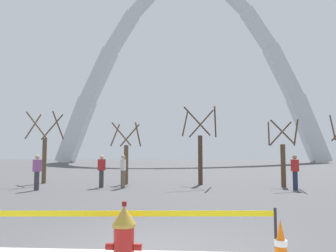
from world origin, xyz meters
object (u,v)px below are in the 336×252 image
object	(u,v)px
pedestrian_standing_center	(37,172)
pedestrian_walking_right	(123,171)
monument_arch	(189,76)
pedestrian_near_trees	(101,171)
pedestrian_walking_left	(295,172)
traffic_cone_by_hydrant	(281,247)
fire_hydrant	(124,243)

from	to	relation	value
pedestrian_standing_center	pedestrian_walking_right	world-z (taller)	same
monument_arch	pedestrian_near_trees	bearing A→B (deg)	-93.82
monument_arch	pedestrian_walking_right	distance (m)	58.95
pedestrian_walking_left	pedestrian_standing_center	size ratio (longest dim) A/B	1.00
pedestrian_near_trees	monument_arch	bearing A→B (deg)	86.18
traffic_cone_by_hydrant	pedestrian_near_trees	distance (m)	13.26
traffic_cone_by_hydrant	pedestrian_walking_right	bearing A→B (deg)	111.06
monument_arch	pedestrian_walking_right	bearing A→B (deg)	-92.68
traffic_cone_by_hydrant	pedestrian_near_trees	xyz separation A→B (m)	(-5.64, 11.99, 0.46)
fire_hydrant	pedestrian_walking_right	size ratio (longest dim) A/B	0.62
pedestrian_walking_left	pedestrian_walking_right	xyz separation A→B (m)	(-8.01, 0.27, 0.00)
pedestrian_standing_center	pedestrian_near_trees	world-z (taller)	same
monument_arch	pedestrian_walking_left	distance (m)	59.39
pedestrian_walking_left	pedestrian_walking_right	world-z (taller)	same
fire_hydrant	monument_arch	xyz separation A→B (m)	(0.14, 68.34, 17.97)
traffic_cone_by_hydrant	pedestrian_near_trees	world-z (taller)	pedestrian_near_trees
pedestrian_standing_center	monument_arch	bearing A→B (deg)	83.75
pedestrian_standing_center	traffic_cone_by_hydrant	bearing A→B (deg)	-51.93
monument_arch	pedestrian_standing_center	xyz separation A→B (m)	(-6.29, -57.51, -17.62)
pedestrian_standing_center	pedestrian_walking_right	distance (m)	3.89
traffic_cone_by_hydrant	pedestrian_standing_center	world-z (taller)	pedestrian_standing_center
fire_hydrant	pedestrian_standing_center	world-z (taller)	pedestrian_standing_center
pedestrian_walking_right	pedestrian_near_trees	bearing A→B (deg)	169.79
traffic_cone_by_hydrant	pedestrian_standing_center	distance (m)	13.31
fire_hydrant	monument_arch	bearing A→B (deg)	89.88
traffic_cone_by_hydrant	pedestrian_walking_left	size ratio (longest dim) A/B	0.46
pedestrian_walking_right	traffic_cone_by_hydrant	bearing A→B (deg)	-68.94
pedestrian_near_trees	pedestrian_walking_left	bearing A→B (deg)	-2.96
fire_hydrant	traffic_cone_by_hydrant	distance (m)	2.08
traffic_cone_by_hydrant	pedestrian_walking_left	distance (m)	12.04
traffic_cone_by_hydrant	pedestrian_walking_right	world-z (taller)	pedestrian_walking_right
monument_arch	pedestrian_near_trees	distance (m)	58.82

